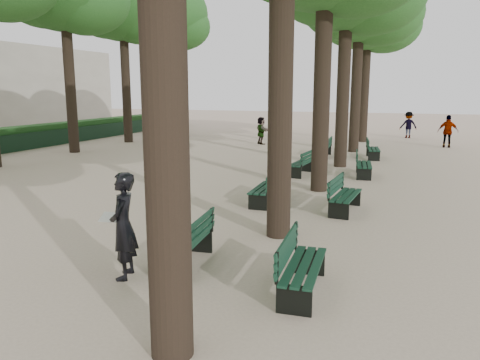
% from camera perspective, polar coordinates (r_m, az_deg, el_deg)
% --- Properties ---
extents(ground, '(120.00, 120.00, 0.00)m').
position_cam_1_polar(ground, '(8.41, -10.99, -11.53)').
color(ground, '#CAB198').
rests_on(ground, ground).
extents(tree_central_5, '(6.00, 6.00, 9.95)m').
position_cam_1_polar(tree_central_5, '(30.09, 15.41, 19.17)').
color(tree_central_5, '#33261C').
rests_on(tree_central_5, ground).
extents(tree_far_4, '(6.00, 6.00, 10.45)m').
position_cam_1_polar(tree_far_4, '(29.82, -14.16, 20.27)').
color(tree_far_4, '#33261C').
rests_on(tree_far_4, ground).
extents(tree_far_5, '(6.00, 6.00, 10.45)m').
position_cam_1_polar(tree_far_5, '(34.07, -9.24, 19.25)').
color(tree_far_5, '#33261C').
rests_on(tree_far_5, ground).
extents(bench_left_0, '(0.75, 1.85, 0.92)m').
position_cam_1_polar(bench_left_0, '(8.70, -6.67, -8.69)').
color(bench_left_0, black).
rests_on(bench_left_0, ground).
extents(bench_left_1, '(0.64, 1.82, 0.92)m').
position_cam_1_polar(bench_left_1, '(13.27, 3.04, -1.72)').
color(bench_left_1, black).
rests_on(bench_left_1, ground).
extents(bench_left_2, '(0.73, 1.84, 0.92)m').
position_cam_1_polar(bench_left_2, '(17.80, 7.43, 1.49)').
color(bench_left_2, black).
rests_on(bench_left_2, ground).
extents(bench_left_3, '(0.66, 1.83, 0.92)m').
position_cam_1_polar(bench_left_3, '(22.81, 10.19, 3.50)').
color(bench_left_3, black).
rests_on(bench_left_3, ground).
extents(bench_right_0, '(0.66, 1.83, 0.92)m').
position_cam_1_polar(bench_right_0, '(7.64, 7.67, -11.59)').
color(bench_right_0, black).
rests_on(bench_right_0, ground).
extents(bench_right_1, '(0.72, 1.84, 0.92)m').
position_cam_1_polar(bench_right_1, '(12.66, 12.71, -2.60)').
color(bench_right_1, black).
rests_on(bench_right_1, ground).
extents(bench_right_2, '(0.76, 1.85, 0.92)m').
position_cam_1_polar(bench_right_2, '(17.93, 14.84, 1.28)').
color(bench_right_2, black).
rests_on(bench_right_2, ground).
extents(bench_right_3, '(0.80, 1.86, 0.92)m').
position_cam_1_polar(bench_right_3, '(22.71, 15.91, 3.21)').
color(bench_right_3, black).
rests_on(bench_right_3, ground).
extents(man_with_map, '(0.72, 0.81, 1.84)m').
position_cam_1_polar(man_with_map, '(8.19, -14.05, -5.45)').
color(man_with_map, black).
rests_on(man_with_map, ground).
extents(pedestrian_d, '(0.43, 0.86, 1.70)m').
position_cam_1_polar(pedestrian_d, '(37.56, 5.02, 7.42)').
color(pedestrian_d, '#262628').
rests_on(pedestrian_d, ground).
extents(pedestrian_b, '(1.17, 0.62, 1.73)m').
position_cam_1_polar(pedestrian_b, '(33.10, 19.84, 6.34)').
color(pedestrian_b, '#262628').
rests_on(pedestrian_b, ground).
extents(pedestrian_a, '(0.45, 0.91, 1.81)m').
position_cam_1_polar(pedestrian_a, '(31.10, 5.38, 6.76)').
color(pedestrian_a, '#262628').
rests_on(pedestrian_a, ground).
extents(pedestrian_c, '(1.07, 0.42, 1.80)m').
position_cam_1_polar(pedestrian_c, '(28.35, 24.02, 5.44)').
color(pedestrian_c, '#262628').
rests_on(pedestrian_c, ground).
extents(pedestrian_e, '(1.21, 1.33, 1.60)m').
position_cam_1_polar(pedestrian_e, '(27.60, 2.60, 6.04)').
color(pedestrian_e, '#262628').
rests_on(pedestrian_e, ground).
extents(building_far, '(12.00, 16.00, 7.00)m').
position_cam_1_polar(building_far, '(52.10, -26.16, 10.27)').
color(building_far, '#B7B2A3').
rests_on(building_far, ground).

